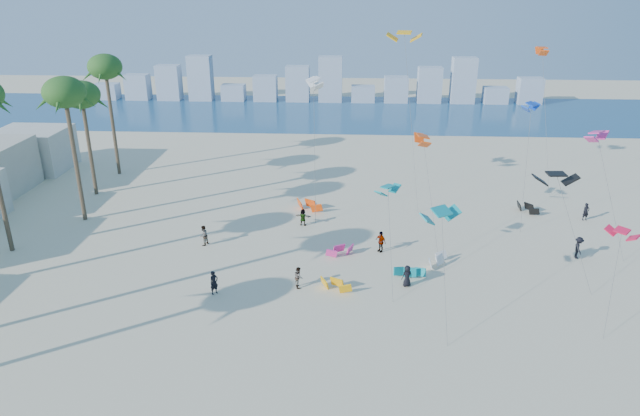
{
  "coord_description": "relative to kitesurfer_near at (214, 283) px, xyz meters",
  "views": [
    {
      "loc": [
        5.31,
        -26.74,
        21.69
      ],
      "look_at": [
        3.0,
        16.0,
        4.5
      ],
      "focal_mm": 32.03,
      "sensor_mm": 36.0,
      "label": 1
    }
  ],
  "objects": [
    {
      "name": "grounded_kites",
      "position": [
        13.42,
        9.5,
        -0.48
      ],
      "size": [
        24.8,
        18.78,
        0.99
      ],
      "color": "#FFAD0D",
      "rests_on": "ground"
    },
    {
      "name": "kitesurfer_mid",
      "position": [
        6.13,
        1.34,
        -0.09
      ],
      "size": [
        0.81,
        0.94,
        1.65
      ],
      "primitive_type": "imported",
      "rotation": [
        0.0,
        0.0,
        1.83
      ],
      "color": "gray",
      "rests_on": "ground"
    },
    {
      "name": "ground",
      "position": [
        4.49,
        -9.73,
        -0.92
      ],
      "size": [
        220.0,
        220.0,
        0.0
      ],
      "primitive_type": "plane",
      "color": "beige",
      "rests_on": "ground"
    },
    {
      "name": "kitesurfers_far",
      "position": [
        14.52,
        8.63,
        -0.02
      ],
      "size": [
        36.35,
        14.46,
        1.9
      ],
      "color": "black",
      "rests_on": "ground"
    },
    {
      "name": "kitesurfer_near",
      "position": [
        0.0,
        0.0,
        0.0
      ],
      "size": [
        0.78,
        0.79,
        1.84
      ],
      "primitive_type": "imported",
      "rotation": [
        0.0,
        0.0,
        0.81
      ],
      "color": "black",
      "rests_on": "ground"
    },
    {
      "name": "ocean",
      "position": [
        4.49,
        62.27,
        -0.91
      ],
      "size": [
        220.0,
        220.0,
        0.0
      ],
      "primitive_type": "plane",
      "color": "navy",
      "rests_on": "ground"
    },
    {
      "name": "flying_kites",
      "position": [
        19.27,
        12.91,
        10.16
      ],
      "size": [
        27.8,
        35.26,
        17.58
      ],
      "color": "#0C8A90",
      "rests_on": "ground"
    },
    {
      "name": "distant_skyline",
      "position": [
        3.3,
        72.27,
        2.17
      ],
      "size": [
        85.0,
        3.0,
        8.4
      ],
      "color": "#9EADBF",
      "rests_on": "ground"
    }
  ]
}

